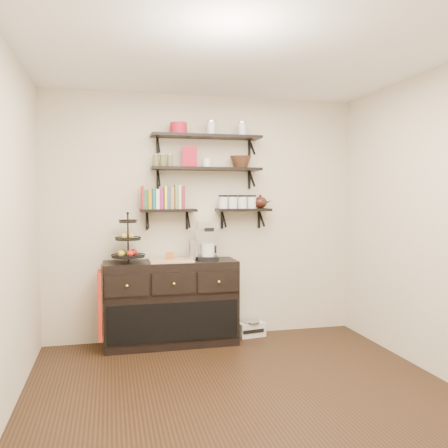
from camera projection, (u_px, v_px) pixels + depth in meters
floor at (248, 399)px, 3.70m from camera, size 3.50×3.50×0.00m
ceiling at (249, 47)px, 3.54m from camera, size 3.50×3.50×0.02m
back_wall at (204, 217)px, 5.32m from camera, size 3.50×0.02×2.70m
left_wall at (1, 231)px, 3.21m from camera, size 0.02×3.50×2.70m
right_wall at (446, 224)px, 4.03m from camera, size 0.02×3.50×2.70m
shelf_top at (206, 137)px, 5.14m from camera, size 1.20×0.27×0.23m
shelf_mid at (207, 169)px, 5.16m from camera, size 1.20×0.27×0.23m
shelf_low_left at (168, 211)px, 5.10m from camera, size 0.60×0.25×0.23m
shelf_low_right at (243, 210)px, 5.30m from camera, size 0.60×0.25×0.23m
cookbooks at (163, 198)px, 5.08m from camera, size 0.43×0.15×0.26m
glass_canisters at (238, 203)px, 5.28m from camera, size 0.43×0.10×0.13m
sideboard at (171, 303)px, 5.05m from camera, size 1.40×0.50×0.92m
fruit_stand at (128, 246)px, 4.91m from camera, size 0.34×0.34×0.50m
candle at (170, 256)px, 5.02m from camera, size 0.08×0.08×0.08m
coffee_maker at (207, 242)px, 5.13m from camera, size 0.24×0.23×0.41m
thermal_carafe at (193, 250)px, 5.05m from camera, size 0.11×0.11×0.22m
apron at (100, 305)px, 4.78m from camera, size 0.04×0.29×0.68m
radio at (252, 329)px, 5.36m from camera, size 0.32×0.23×0.18m
recipe_box at (190, 157)px, 5.11m from camera, size 0.17×0.08×0.22m
walnut_bowl at (241, 162)px, 5.24m from camera, size 0.24×0.24×0.13m
ramekins at (207, 163)px, 5.15m from camera, size 0.09×0.09×0.10m
teapot at (260, 201)px, 5.34m from camera, size 0.23×0.18×0.16m
red_pot at (179, 129)px, 5.06m from camera, size 0.18×0.18×0.12m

